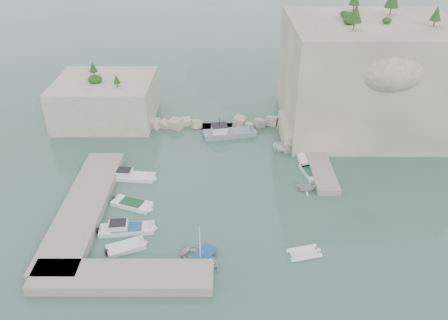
{
  "coord_description": "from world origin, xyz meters",
  "views": [
    {
      "loc": [
        0.13,
        -43.53,
        32.61
      ],
      "look_at": [
        0.0,
        6.0,
        3.0
      ],
      "focal_mm": 35.0,
      "sensor_mm": 36.0,
      "label": 1
    }
  ],
  "objects_px": {
    "tender_east_b": "(310,175)",
    "tender_east_d": "(287,151)",
    "motorboat_a": "(132,178)",
    "tender_east_c": "(304,164)",
    "motorboat_e": "(126,249)",
    "work_boat": "(230,136)",
    "motorboat_c": "(132,206)",
    "rowboat": "(201,261)",
    "tender_east_a": "(306,190)",
    "motorboat_d": "(127,231)",
    "inflatable_dinghy": "(304,254)"
  },
  "relations": [
    {
      "from": "motorboat_a",
      "to": "inflatable_dinghy",
      "type": "xyz_separation_m",
      "value": [
        21.17,
        -14.77,
        0.0
      ]
    },
    {
      "from": "motorboat_d",
      "to": "motorboat_a",
      "type": "distance_m",
      "value": 11.12
    },
    {
      "from": "motorboat_e",
      "to": "tender_east_a",
      "type": "xyz_separation_m",
      "value": [
        21.26,
        11.2,
        0.0
      ]
    },
    {
      "from": "rowboat",
      "to": "inflatable_dinghy",
      "type": "height_order",
      "value": "rowboat"
    },
    {
      "from": "motorboat_c",
      "to": "tender_east_b",
      "type": "relative_size",
      "value": 1.15
    },
    {
      "from": "tender_east_b",
      "to": "tender_east_d",
      "type": "distance_m",
      "value": 6.91
    },
    {
      "from": "tender_east_a",
      "to": "tender_east_c",
      "type": "bearing_deg",
      "value": -1.17
    },
    {
      "from": "motorboat_d",
      "to": "tender_east_d",
      "type": "distance_m",
      "value": 27.67
    },
    {
      "from": "motorboat_d",
      "to": "tender_east_b",
      "type": "xyz_separation_m",
      "value": [
        22.9,
        11.93,
        0.0
      ]
    },
    {
      "from": "motorboat_c",
      "to": "work_boat",
      "type": "xyz_separation_m",
      "value": [
        12.23,
        18.71,
        0.0
      ]
    },
    {
      "from": "motorboat_e",
      "to": "motorboat_a",
      "type": "xyz_separation_m",
      "value": [
        -2.02,
        14.0,
        0.0
      ]
    },
    {
      "from": "tender_east_b",
      "to": "work_boat",
      "type": "xyz_separation_m",
      "value": [
        -10.98,
        11.58,
        0.0
      ]
    },
    {
      "from": "motorboat_a",
      "to": "tender_east_d",
      "type": "height_order",
      "value": "tender_east_d"
    },
    {
      "from": "motorboat_a",
      "to": "tender_east_c",
      "type": "distance_m",
      "value": 24.48
    },
    {
      "from": "motorboat_d",
      "to": "work_boat",
      "type": "bearing_deg",
      "value": 57.0
    },
    {
      "from": "inflatable_dinghy",
      "to": "tender_east_d",
      "type": "height_order",
      "value": "tender_east_d"
    },
    {
      "from": "tender_east_c",
      "to": "work_boat",
      "type": "xyz_separation_m",
      "value": [
        -10.7,
        8.58,
        0.0
      ]
    },
    {
      "from": "motorboat_c",
      "to": "inflatable_dinghy",
      "type": "bearing_deg",
      "value": -2.52
    },
    {
      "from": "motorboat_d",
      "to": "inflatable_dinghy",
      "type": "xyz_separation_m",
      "value": [
        19.63,
        -3.76,
        0.0
      ]
    },
    {
      "from": "motorboat_c",
      "to": "rowboat",
      "type": "height_order",
      "value": "rowboat"
    },
    {
      "from": "rowboat",
      "to": "tender_east_b",
      "type": "distance_m",
      "value": 22.02
    },
    {
      "from": "tender_east_a",
      "to": "tender_east_c",
      "type": "distance_m",
      "value": 6.78
    },
    {
      "from": "tender_east_a",
      "to": "work_boat",
      "type": "bearing_deg",
      "value": 39.03
    },
    {
      "from": "tender_east_d",
      "to": "work_boat",
      "type": "distance_m",
      "value": 10.06
    },
    {
      "from": "work_boat",
      "to": "tender_east_b",
      "type": "bearing_deg",
      "value": -57.26
    },
    {
      "from": "inflatable_dinghy",
      "to": "tender_east_b",
      "type": "xyz_separation_m",
      "value": [
        3.27,
        15.69,
        0.0
      ]
    },
    {
      "from": "rowboat",
      "to": "motorboat_a",
      "type": "bearing_deg",
      "value": 65.37
    },
    {
      "from": "motorboat_c",
      "to": "tender_east_a",
      "type": "relative_size",
      "value": 1.93
    },
    {
      "from": "motorboat_e",
      "to": "motorboat_a",
      "type": "distance_m",
      "value": 14.14
    },
    {
      "from": "inflatable_dinghy",
      "to": "tender_east_b",
      "type": "relative_size",
      "value": 0.79
    },
    {
      "from": "motorboat_d",
      "to": "tender_east_a",
      "type": "xyz_separation_m",
      "value": [
        21.73,
        8.22,
        0.0
      ]
    },
    {
      "from": "motorboat_e",
      "to": "work_boat",
      "type": "bearing_deg",
      "value": 42.23
    },
    {
      "from": "tender_east_a",
      "to": "tender_east_d",
      "type": "height_order",
      "value": "tender_east_d"
    },
    {
      "from": "motorboat_e",
      "to": "tender_east_d",
      "type": "xyz_separation_m",
      "value": [
        20.14,
        21.44,
        0.0
      ]
    },
    {
      "from": "tender_east_d",
      "to": "motorboat_e",
      "type": "bearing_deg",
      "value": 134.83
    },
    {
      "from": "rowboat",
      "to": "tender_east_b",
      "type": "height_order",
      "value": "rowboat"
    },
    {
      "from": "motorboat_e",
      "to": "tender_east_b",
      "type": "relative_size",
      "value": 0.94
    },
    {
      "from": "motorboat_d",
      "to": "motorboat_a",
      "type": "bearing_deg",
      "value": 91.86
    },
    {
      "from": "inflatable_dinghy",
      "to": "work_boat",
      "type": "height_order",
      "value": "work_boat"
    },
    {
      "from": "motorboat_c",
      "to": "work_boat",
      "type": "bearing_deg",
      "value": 77.54
    },
    {
      "from": "tender_east_a",
      "to": "tender_east_d",
      "type": "distance_m",
      "value": 10.3
    },
    {
      "from": "motorboat_e",
      "to": "tender_east_a",
      "type": "height_order",
      "value": "tender_east_a"
    },
    {
      "from": "tender_east_a",
      "to": "work_boat",
      "type": "relative_size",
      "value": 0.31
    },
    {
      "from": "motorboat_c",
      "to": "tender_east_d",
      "type": "bearing_deg",
      "value": 53.83
    },
    {
      "from": "motorboat_c",
      "to": "tender_east_b",
      "type": "bearing_deg",
      "value": 37.79
    },
    {
      "from": "motorboat_d",
      "to": "tender_east_d",
      "type": "xyz_separation_m",
      "value": [
        20.61,
        18.46,
        0.0
      ]
    },
    {
      "from": "motorboat_a",
      "to": "tender_east_a",
      "type": "bearing_deg",
      "value": -1.42
    },
    {
      "from": "tender_east_b",
      "to": "tender_east_c",
      "type": "bearing_deg",
      "value": -8.51
    },
    {
      "from": "tender_east_a",
      "to": "tender_east_d",
      "type": "bearing_deg",
      "value": 12.56
    },
    {
      "from": "motorboat_e",
      "to": "work_boat",
      "type": "height_order",
      "value": "work_boat"
    }
  ]
}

